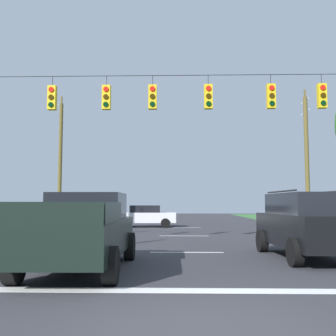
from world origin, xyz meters
The scene contains 12 objects.
ground_plane centered at (0.00, 0.00, 0.00)m, with size 120.00×120.00×0.00m, color #333338.
stop_bar_stripe centered at (0.00, 2.27, 0.00)m, with size 14.32×0.45×0.01m, color white.
lane_dash_0 centered at (0.00, 8.27, 0.00)m, with size 0.15×2.50×0.01m, color white.
lane_dash_1 centered at (0.00, 15.17, 0.00)m, with size 0.15×2.50×0.01m, color white.
lane_dash_2 centered at (0.00, 22.14, 0.00)m, with size 0.15×2.50×0.01m, color white.
overhead_signal_span centered at (0.13, 9.64, 4.17)m, with size 17.40×0.31×7.12m.
pickup_truck centered at (-2.71, 4.64, 0.97)m, with size 2.35×5.43×1.95m.
suv_black centered at (3.67, 6.85, 1.06)m, with size 2.44×4.90×2.05m.
distant_car_crossing_white centered at (10.39, 26.11, 0.79)m, with size 4.35×2.12×1.52m.
distant_car_oncoming centered at (-2.63, 22.78, 0.79)m, with size 4.38×2.19×1.52m.
utility_pole_far_right centered at (9.60, 25.24, 5.19)m, with size 0.33×1.97×10.51m.
utility_pole_far_left centered at (-9.54, 25.37, 4.93)m, with size 0.29×1.64×10.12m.
Camera 1 is at (-0.29, -5.58, 1.67)m, focal length 42.82 mm.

